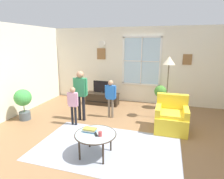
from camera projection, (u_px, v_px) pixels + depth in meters
The scene contains 16 objects.
ground_plane at pixel (110, 142), 4.19m from camera, with size 6.86×6.69×0.02m, color olive.
back_wall at pixel (136, 65), 6.74m from camera, with size 6.26×0.17×2.66m.
area_rug at pixel (107, 147), 3.94m from camera, with size 2.96×1.83×0.01m, color #999EAD.
tv_stand at pixel (102, 99), 6.66m from camera, with size 1.14×0.43×0.40m.
television at pixel (102, 87), 6.55m from camera, with size 0.63×0.08×0.44m.
armchair at pixel (171, 118), 4.64m from camera, with size 0.76×0.74×0.87m.
coffee_table at pixel (95, 135), 3.58m from camera, with size 0.80×0.80×0.46m.
book_stack at pixel (90, 130), 3.65m from camera, with size 0.25×0.16×0.07m.
cup at pixel (100, 134), 3.47m from camera, with size 0.07×0.07×0.09m, color #BF3F3F.
remote_near_books at pixel (96, 134), 3.52m from camera, with size 0.04×0.14×0.02m, color black.
person_green_shirt at pixel (81, 90), 5.13m from camera, with size 0.42×0.19×1.40m.
person_pink_shirt at pixel (73, 102), 4.87m from camera, with size 0.31×0.14×1.03m.
person_blue_shirt at pixel (111, 94), 5.36m from camera, with size 0.33×0.15×1.11m.
potted_plant_by_window at pixel (160, 94), 6.18m from camera, with size 0.39×0.39×0.77m.
potted_plant_corner at pixel (23, 101), 5.24m from camera, with size 0.47×0.47×0.88m.
floor_lamp at pixel (169, 67), 5.10m from camera, with size 0.32×0.32×1.77m.
Camera 1 is at (1.14, -3.60, 2.14)m, focal length 30.23 mm.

